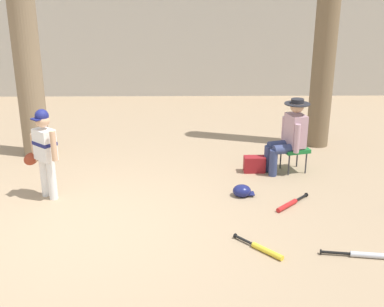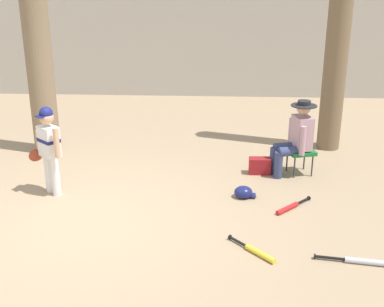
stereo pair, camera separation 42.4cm
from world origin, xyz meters
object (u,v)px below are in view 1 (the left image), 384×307
at_px(tree_behind_spectator, 327,22).
at_px(bat_aluminum_silver, 367,255).
at_px(young_ballplayer, 44,148).
at_px(bat_yellow_trainer, 263,249).
at_px(folding_stool, 294,150).
at_px(tree_near_player, 24,30).
at_px(seated_spectator, 290,134).
at_px(handbag_beside_stool, 254,164).
at_px(bat_red_barrel, 289,204).
at_px(batting_helmet_navy, 242,191).

bearing_deg(tree_behind_spectator, bat_aluminum_silver, -95.89).
xyz_separation_m(young_ballplayer, bat_aluminum_silver, (4.02, -1.68, -0.71)).
bearing_deg(bat_yellow_trainer, folding_stool, 71.32).
bearing_deg(tree_near_player, seated_spectator, -11.88).
distance_m(young_ballplayer, bat_aluminum_silver, 4.41).
relative_size(folding_stool, handbag_beside_stool, 1.45).
bearing_deg(bat_red_barrel, bat_aluminum_silver, -64.94).
distance_m(tree_near_player, batting_helmet_navy, 4.43).
height_order(handbag_beside_stool, bat_aluminum_silver, handbag_beside_stool).
bearing_deg(bat_red_barrel, bat_yellow_trainer, -114.26).
bearing_deg(young_ballplayer, tree_near_player, 110.19).
xyz_separation_m(tree_behind_spectator, bat_yellow_trainer, (-1.56, -3.81, -2.21)).
bearing_deg(seated_spectator, bat_aluminum_silver, -81.24).
xyz_separation_m(tree_behind_spectator, seated_spectator, (-0.81, -1.33, -1.60)).
distance_m(tree_behind_spectator, bat_aluminum_silver, 4.54).
height_order(tree_behind_spectator, folding_stool, tree_behind_spectator).
height_order(tree_behind_spectator, bat_red_barrel, tree_behind_spectator).
height_order(folding_stool, bat_yellow_trainer, folding_stool).
bearing_deg(tree_near_player, folding_stool, -11.30).
distance_m(folding_stool, bat_red_barrel, 1.39).
bearing_deg(bat_red_barrel, batting_helmet_navy, 150.03).
xyz_separation_m(bat_red_barrel, batting_helmet_navy, (-0.62, 0.36, 0.04)).
bearing_deg(bat_aluminum_silver, folding_stool, 96.65).
height_order(tree_near_player, folding_stool, tree_near_player).
distance_m(seated_spectator, bat_red_barrel, 1.44).
relative_size(seated_spectator, bat_yellow_trainer, 2.11).
bearing_deg(young_ballplayer, seated_spectator, 14.51).
bearing_deg(bat_aluminum_silver, tree_near_player, 143.19).
relative_size(handbag_beside_stool, bat_aluminum_silver, 0.41).
relative_size(tree_behind_spectator, young_ballplayer, 3.92).
height_order(seated_spectator, handbag_beside_stool, seated_spectator).
xyz_separation_m(tree_behind_spectator, handbag_beside_stool, (-1.35, -1.34, -2.11)).
bearing_deg(tree_near_player, tree_behind_spectator, 4.83).
distance_m(bat_red_barrel, bat_yellow_trainer, 1.30).
bearing_deg(tree_behind_spectator, young_ballplayer, -152.85).
relative_size(young_ballplayer, folding_stool, 2.66).
distance_m(bat_aluminum_silver, bat_red_barrel, 1.46).
xyz_separation_m(tree_behind_spectator, bat_aluminum_silver, (-0.41, -3.95, -2.21)).
relative_size(tree_near_player, tree_behind_spectator, 0.96).
height_order(tree_behind_spectator, seated_spectator, tree_behind_spectator).
bearing_deg(bat_aluminum_silver, seated_spectator, 98.76).
distance_m(tree_behind_spectator, young_ballplayer, 5.19).
xyz_separation_m(folding_stool, bat_red_barrel, (-0.31, -1.31, -0.33)).
bearing_deg(bat_yellow_trainer, handbag_beside_stool, 85.06).
distance_m(tree_behind_spectator, bat_yellow_trainer, 4.67).
height_order(young_ballplayer, handbag_beside_stool, young_ballplayer).
bearing_deg(handbag_beside_stool, young_ballplayer, -163.24).
bearing_deg(bat_red_barrel, young_ballplayer, 174.08).
xyz_separation_m(young_ballplayer, handbag_beside_stool, (3.08, 0.93, -0.61)).
xyz_separation_m(bat_aluminum_silver, bat_yellow_trainer, (-1.15, 0.14, 0.00)).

